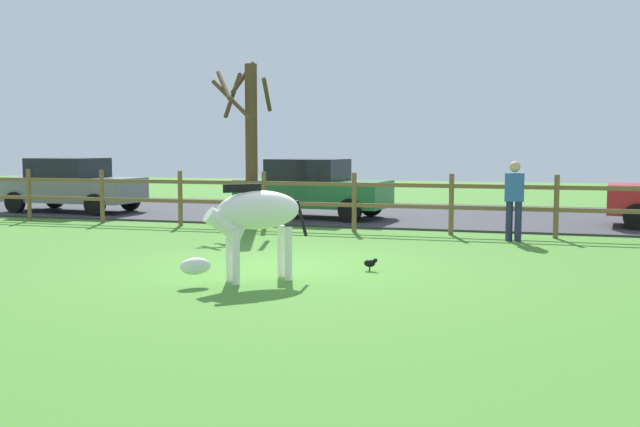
{
  "coord_description": "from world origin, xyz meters",
  "views": [
    {
      "loc": [
        3.92,
        -11.04,
        1.94
      ],
      "look_at": [
        0.4,
        0.88,
        0.79
      ],
      "focal_mm": 40.69,
      "sensor_mm": 36.0,
      "label": 1
    }
  ],
  "objects": [
    {
      "name": "ground_plane",
      "position": [
        0.0,
        0.0,
        0.0
      ],
      "size": [
        60.0,
        60.0,
        0.0
      ],
      "primitive_type": "plane",
      "color": "#47842D"
    },
    {
      "name": "parking_asphalt",
      "position": [
        0.0,
        9.3,
        0.03
      ],
      "size": [
        28.0,
        7.4,
        0.05
      ],
      "primitive_type": "cube",
      "color": "#38383D",
      "rests_on": "ground_plane"
    },
    {
      "name": "paddock_fence",
      "position": [
        -0.01,
        5.0,
        0.77
      ],
      "size": [
        22.1,
        0.11,
        1.35
      ],
      "color": "brown",
      "rests_on": "ground_plane"
    },
    {
      "name": "bare_tree",
      "position": [
        -2.67,
        5.25,
        2.17
      ],
      "size": [
        1.48,
        1.46,
        4.01
      ],
      "color": "#513A23",
      "rests_on": "ground_plane"
    },
    {
      "name": "zebra",
      "position": [
        0.07,
        -1.4,
        0.93
      ],
      "size": [
        1.56,
        1.44,
        1.41
      ],
      "color": "white",
      "rests_on": "ground_plane"
    },
    {
      "name": "crow_on_grass",
      "position": [
        1.5,
        -0.07,
        0.13
      ],
      "size": [
        0.22,
        0.1,
        0.2
      ],
      "color": "black",
      "rests_on": "ground_plane"
    },
    {
      "name": "parked_car_green",
      "position": [
        -1.77,
        7.45,
        0.84
      ],
      "size": [
        4.15,
        2.2,
        1.56
      ],
      "color": "#236B38",
      "rests_on": "parking_asphalt"
    },
    {
      "name": "parked_car_grey",
      "position": [
        -8.96,
        7.09,
        0.84
      ],
      "size": [
        4.07,
        2.02,
        1.56
      ],
      "color": "slate",
      "rests_on": "parking_asphalt"
    },
    {
      "name": "visitor_near_fence",
      "position": [
        3.54,
        4.27,
        0.91
      ],
      "size": [
        0.38,
        0.26,
        1.64
      ],
      "color": "#232847",
      "rests_on": "ground_plane"
    }
  ]
}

